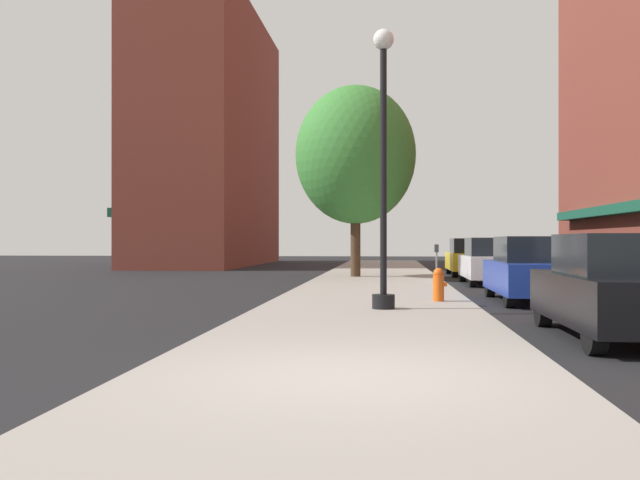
% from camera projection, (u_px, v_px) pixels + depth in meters
% --- Properties ---
extents(ground_plane, '(90.00, 90.00, 0.00)m').
position_uv_depth(ground_plane, '(489.00, 284.00, 24.96)').
color(ground_plane, black).
extents(sidewalk_slab, '(4.80, 50.00, 0.12)m').
position_uv_depth(sidewalk_slab, '(377.00, 281.00, 26.35)').
color(sidewalk_slab, gray).
rests_on(sidewalk_slab, ground).
extents(building_far_background, '(6.80, 18.00, 16.18)m').
position_uv_depth(building_far_background, '(211.00, 140.00, 45.35)').
color(building_far_background, brown).
rests_on(building_far_background, ground).
extents(lamppost, '(0.48, 0.48, 5.90)m').
position_uv_depth(lamppost, '(383.00, 163.00, 14.80)').
color(lamppost, black).
rests_on(lamppost, sidewalk_slab).
extents(fire_hydrant, '(0.33, 0.26, 0.79)m').
position_uv_depth(fire_hydrant, '(439.00, 284.00, 16.64)').
color(fire_hydrant, '#E05614').
rests_on(fire_hydrant, sidewalk_slab).
extents(parking_meter_near, '(0.14, 0.09, 1.31)m').
position_uv_depth(parking_meter_near, '(437.00, 259.00, 23.79)').
color(parking_meter_near, slate).
rests_on(parking_meter_near, sidewalk_slab).
extents(tree_near, '(4.83, 4.83, 7.67)m').
position_uv_depth(tree_near, '(355.00, 155.00, 28.22)').
color(tree_near, '#422D1E').
rests_on(tree_near, sidewalk_slab).
extents(car_black, '(1.80, 4.30, 1.66)m').
position_uv_depth(car_black, '(617.00, 288.00, 10.99)').
color(car_black, black).
rests_on(car_black, ground).
extents(car_blue, '(1.80, 4.30, 1.66)m').
position_uv_depth(car_blue, '(531.00, 270.00, 17.69)').
color(car_blue, black).
rests_on(car_blue, ground).
extents(car_white, '(1.80, 4.30, 1.66)m').
position_uv_depth(car_white, '(490.00, 262.00, 24.85)').
color(car_white, black).
rests_on(car_white, ground).
extents(car_yellow, '(1.80, 4.30, 1.66)m').
position_uv_depth(car_yellow, '(469.00, 258.00, 31.23)').
color(car_yellow, black).
rests_on(car_yellow, ground).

